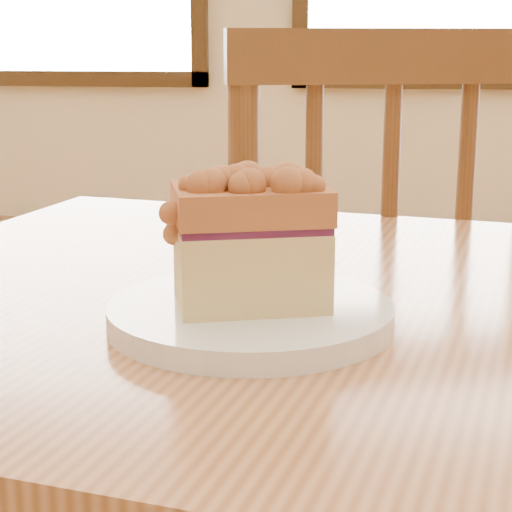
{
  "coord_description": "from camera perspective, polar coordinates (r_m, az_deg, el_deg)",
  "views": [
    {
      "loc": [
        -0.12,
        -0.62,
        0.96
      ],
      "look_at": [
        -0.21,
        0.04,
        0.8
      ],
      "focal_mm": 62.0,
      "sensor_mm": 36.0,
      "label": 1
    }
  ],
  "objects": [
    {
      "name": "cake_slice",
      "position": [
        0.65,
        -0.4,
        1.48
      ],
      "size": [
        0.13,
        0.11,
        0.11
      ],
      "rotation": [
        0.0,
        0.0,
        0.31
      ],
      "color": "#D9B67B",
      "rests_on": "plate"
    },
    {
      "name": "cafe_chair_main",
      "position": [
        1.32,
        6.36,
        -6.93
      ],
      "size": [
        0.55,
        0.55,
        0.98
      ],
      "rotation": [
        0.0,
        0.0,
        3.41
      ],
      "color": "brown",
      "rests_on": "ground"
    },
    {
      "name": "cafe_table_main",
      "position": [
        0.77,
        11.95,
        -11.11
      ],
      "size": [
        1.21,
        0.92,
        0.75
      ],
      "rotation": [
        0.0,
        0.0,
        -0.19
      ],
      "color": "#BE7B49",
      "rests_on": "ground"
    },
    {
      "name": "plate",
      "position": [
        0.67,
        -0.36,
        -3.86
      ],
      "size": [
        0.22,
        0.22,
        0.02
      ],
      "color": "white",
      "rests_on": "cafe_table_main"
    }
  ]
}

